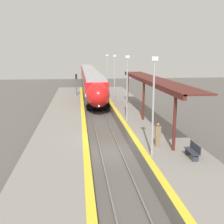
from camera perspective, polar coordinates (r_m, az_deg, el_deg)
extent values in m
plane|color=#56514C|center=(20.39, -0.34, -8.18)|extent=(120.00, 120.00, 0.00)
cube|color=slate|center=(20.30, -2.38, -8.06)|extent=(0.08, 90.00, 0.15)
cube|color=slate|center=(20.45, 1.68, -7.90)|extent=(0.08, 90.00, 0.15)
cube|color=black|center=(44.92, -3.98, 3.67)|extent=(2.48, 21.12, 0.81)
cube|color=#38383D|center=(44.81, -4.00, 4.75)|extent=(2.82, 22.96, 0.91)
cube|color=white|center=(44.74, -4.01, 5.53)|extent=(2.83, 22.96, 0.31)
cube|color=red|center=(44.66, -4.02, 6.60)|extent=(2.82, 22.96, 1.37)
cube|color=black|center=(44.66, -4.02, 6.52)|extent=(2.85, 21.12, 0.76)
cube|color=#9E9EA3|center=(44.59, -4.04, 7.67)|extent=(2.54, 22.96, 0.30)
cylinder|color=black|center=(36.82, -4.45, 1.53)|extent=(0.12, 0.84, 0.84)
cylinder|color=black|center=(36.90, -2.22, 1.58)|extent=(0.12, 0.84, 0.84)
cylinder|color=black|center=(38.99, -4.59, 2.11)|extent=(0.12, 0.84, 0.84)
cylinder|color=black|center=(39.06, -2.48, 2.15)|extent=(0.12, 0.84, 0.84)
cylinder|color=black|center=(50.88, -5.13, 4.37)|extent=(0.12, 0.84, 0.84)
cylinder|color=black|center=(50.94, -3.51, 4.41)|extent=(0.12, 0.84, 0.84)
cylinder|color=black|center=(53.06, -5.20, 4.68)|extent=(0.12, 0.84, 0.84)
cylinder|color=black|center=(53.12, -3.65, 4.71)|extent=(0.12, 0.84, 0.84)
ellipsoid|color=red|center=(32.10, -2.88, 3.48)|extent=(2.71, 3.77, 2.85)
ellipsoid|color=black|center=(31.57, -2.83, 4.20)|extent=(1.97, 2.20, 1.45)
sphere|color=#F9F4CC|center=(30.88, -2.68, 1.18)|extent=(0.24, 0.24, 0.24)
cube|color=black|center=(68.51, -4.98, 6.46)|extent=(2.48, 21.12, 0.81)
cube|color=#38383D|center=(68.43, -5.00, 7.18)|extent=(2.82, 22.96, 0.91)
cube|color=white|center=(68.39, -5.01, 7.68)|extent=(2.83, 22.96, 0.31)
cube|color=red|center=(68.33, -5.02, 8.39)|extent=(2.82, 22.96, 1.37)
cube|color=black|center=(68.34, -5.02, 8.33)|extent=(2.85, 21.12, 0.76)
cube|color=#9E9EA3|center=(68.29, -5.03, 9.09)|extent=(2.54, 22.96, 0.30)
cylinder|color=black|center=(60.34, -5.41, 5.53)|extent=(0.12, 0.84, 0.84)
cylinder|color=black|center=(60.39, -4.03, 5.56)|extent=(0.12, 0.84, 0.84)
cylinder|color=black|center=(62.52, -5.46, 5.75)|extent=(0.12, 0.84, 0.84)
cylinder|color=black|center=(62.57, -4.13, 5.78)|extent=(0.12, 0.84, 0.84)
cylinder|color=black|center=(74.50, -5.69, 6.72)|extent=(0.12, 0.84, 0.84)
cylinder|color=black|center=(74.54, -4.58, 6.74)|extent=(0.12, 0.84, 0.84)
cylinder|color=black|center=(76.69, -5.73, 6.86)|extent=(0.12, 0.84, 0.84)
cylinder|color=black|center=(76.73, -4.64, 6.88)|extent=(0.12, 0.84, 0.84)
cube|color=gray|center=(20.93, 9.71, -6.42)|extent=(4.16, 64.00, 0.96)
cube|color=yellow|center=(20.35, 4.65, -5.39)|extent=(0.40, 64.00, 0.01)
cube|color=gray|center=(20.17, -10.71, -7.17)|extent=(4.10, 64.00, 0.96)
cube|color=yellow|center=(19.97, -5.44, -5.74)|extent=(0.40, 64.00, 0.01)
cube|color=#2D333D|center=(16.74, 16.61, -8.97)|extent=(0.36, 0.06, 0.42)
cube|color=#2D333D|center=(17.70, 15.19, -7.75)|extent=(0.36, 0.06, 0.42)
cube|color=#2D333D|center=(17.14, 15.92, -7.64)|extent=(0.44, 1.48, 0.03)
cube|color=#2D333D|center=(17.14, 16.59, -6.84)|extent=(0.04, 1.48, 0.44)
cube|color=#7F6647|center=(18.69, 9.24, -5.84)|extent=(0.28, 0.20, 0.78)
cube|color=#7F6647|center=(18.50, 9.31, -3.78)|extent=(0.36, 0.22, 0.62)
sphere|color=#936B4C|center=(18.39, 9.35, -2.54)|extent=(0.21, 0.21, 0.21)
cylinder|color=#59595E|center=(41.49, -7.22, 4.38)|extent=(0.14, 0.14, 3.33)
cube|color=black|center=(41.28, -7.29, 7.15)|extent=(0.28, 0.20, 0.70)
sphere|color=black|center=(41.16, -7.30, 7.38)|extent=(0.14, 0.14, 0.14)
sphere|color=red|center=(41.19, -7.29, 6.91)|extent=(0.14, 0.14, 0.14)
cylinder|color=#9E9EA3|center=(16.44, 8.34, 0.44)|extent=(0.12, 0.12, 5.61)
cube|color=silver|center=(16.12, 8.65, 10.68)|extent=(0.36, 0.20, 0.24)
cylinder|color=#9E9EA3|center=(25.00, 3.08, 4.43)|extent=(0.12, 0.12, 5.61)
cube|color=silver|center=(24.79, 3.15, 11.15)|extent=(0.36, 0.20, 0.24)
cylinder|color=#9E9EA3|center=(33.72, 0.50, 6.36)|extent=(0.12, 0.12, 5.61)
cube|color=silver|center=(33.57, 0.51, 11.34)|extent=(0.36, 0.20, 0.24)
cylinder|color=#9E9EA3|center=(42.51, -1.03, 7.49)|extent=(0.12, 0.12, 5.61)
cube|color=silver|center=(42.39, -1.04, 11.44)|extent=(0.36, 0.20, 0.24)
cylinder|color=#511E19|center=(17.85, 12.58, -2.27)|extent=(0.20, 0.20, 3.51)
cylinder|color=#511E19|center=(25.83, 6.42, 2.26)|extent=(0.20, 0.20, 3.51)
cylinder|color=#511E19|center=(34.06, 3.18, 4.62)|extent=(0.20, 0.20, 3.51)
cube|color=#511E19|center=(25.59, 6.51, 6.35)|extent=(0.24, 19.96, 0.36)
cube|color=#511E19|center=(25.80, 8.48, 6.61)|extent=(2.00, 19.96, 0.10)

